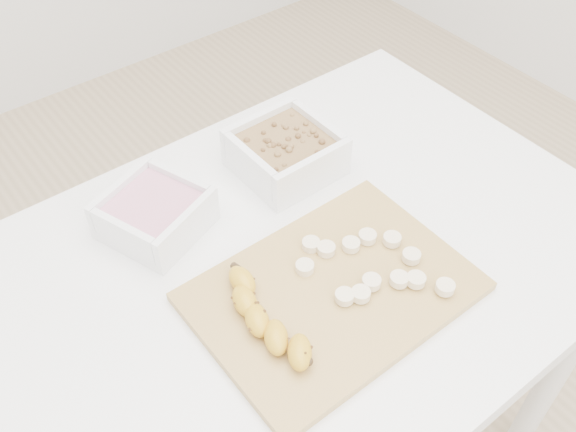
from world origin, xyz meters
TOP-DOWN VIEW (x-y plane):
  - table at (0.00, 0.00)m, footprint 1.00×0.70m
  - bowl_yogurt at (-0.14, 0.18)m, footprint 0.18×0.18m
  - bowl_granola at (0.10, 0.17)m, footprint 0.16×0.16m
  - cutting_board at (-0.01, -0.09)m, footprint 0.39×0.28m
  - banana at (-0.12, -0.08)m, footprint 0.09×0.19m
  - banana_slices at (0.05, -0.09)m, footprint 0.16×0.21m

SIDE VIEW (x-z plane):
  - table at x=0.00m, z-range 0.28..1.03m
  - cutting_board at x=-0.01m, z-range 0.75..0.76m
  - banana_slices at x=0.05m, z-range 0.76..0.78m
  - banana at x=-0.12m, z-range 0.77..0.80m
  - bowl_yogurt at x=-0.14m, z-range 0.75..0.82m
  - bowl_granola at x=0.10m, z-range 0.75..0.82m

